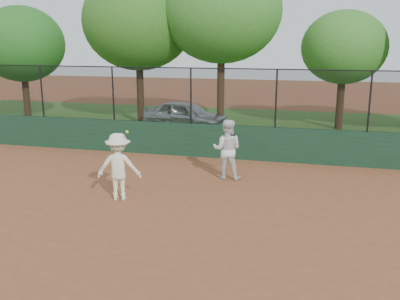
% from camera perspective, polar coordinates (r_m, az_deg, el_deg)
% --- Properties ---
extents(ground, '(80.00, 80.00, 0.00)m').
position_cam_1_polar(ground, '(10.77, -7.11, -8.68)').
color(ground, brown).
rests_on(ground, ground).
extents(back_wall, '(26.00, 0.20, 1.20)m').
position_cam_1_polar(back_wall, '(16.07, 0.57, 1.21)').
color(back_wall, '#1B3C25').
rests_on(back_wall, ground).
extents(grass_strip, '(36.00, 12.00, 0.01)m').
position_cam_1_polar(grass_strip, '(21.95, 4.29, 2.98)').
color(grass_strip, '#2A5219').
rests_on(grass_strip, ground).
extents(parked_car, '(4.28, 2.37, 1.38)m').
position_cam_1_polar(parked_car, '(21.03, -1.88, 4.44)').
color(parked_car, '#B2B6BC').
rests_on(parked_car, ground).
extents(player_second, '(0.91, 0.73, 1.82)m').
position_cam_1_polar(player_second, '(13.48, 3.48, 0.09)').
color(player_second, white).
rests_on(player_second, ground).
extents(player_main, '(1.28, 0.92, 1.93)m').
position_cam_1_polar(player_main, '(11.86, -10.35, -2.12)').
color(player_main, '#EDEFCB').
rests_on(player_main, ground).
extents(fence_assembly, '(26.00, 0.06, 2.00)m').
position_cam_1_polar(fence_assembly, '(15.80, 0.49, 7.01)').
color(fence_assembly, black).
rests_on(fence_assembly, back_wall).
extents(tree_0, '(4.41, 4.01, 5.85)m').
position_cam_1_polar(tree_0, '(24.97, -21.87, 12.44)').
color(tree_0, '#452B18').
rests_on(tree_0, ground).
extents(tree_1, '(5.50, 5.00, 7.41)m').
position_cam_1_polar(tree_1, '(22.77, -7.93, 15.99)').
color(tree_1, '#462B18').
rests_on(tree_1, ground).
extents(tree_2, '(5.56, 5.06, 7.86)m').
position_cam_1_polar(tree_2, '(21.46, 2.78, 17.35)').
color(tree_2, '#4B301A').
rests_on(tree_2, ground).
extents(tree_3, '(3.89, 3.54, 5.50)m').
position_cam_1_polar(tree_3, '(21.96, 17.96, 12.35)').
color(tree_3, '#3E2714').
rests_on(tree_3, ground).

